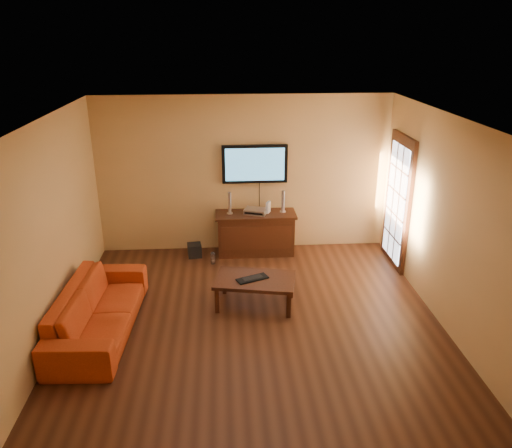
{
  "coord_description": "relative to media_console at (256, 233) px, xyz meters",
  "views": [
    {
      "loc": [
        -0.36,
        -5.77,
        3.68
      ],
      "look_at": [
        0.09,
        0.8,
        1.1
      ],
      "focal_mm": 35.0,
      "sensor_mm": 36.0,
      "label": 1
    }
  ],
  "objects": [
    {
      "name": "game_console",
      "position": [
        0.22,
        0.03,
        0.46
      ],
      "size": [
        0.09,
        0.15,
        0.2
      ],
      "primitive_type": "cube",
      "rotation": [
        0.0,
        0.0,
        -0.42
      ],
      "color": "white",
      "rests_on": "media_console"
    },
    {
      "name": "keyboard",
      "position": [
        -0.17,
        -1.81,
        0.06
      ],
      "size": [
        0.47,
        0.33,
        0.03
      ],
      "color": "black",
      "rests_on": "coffee_table"
    },
    {
      "name": "speaker_left",
      "position": [
        -0.44,
        0.02,
        0.54
      ],
      "size": [
        0.1,
        0.1,
        0.38
      ],
      "color": "silver",
      "rests_on": "media_console"
    },
    {
      "name": "room_walls",
      "position": [
        -0.19,
        -1.61,
        1.32
      ],
      "size": [
        5.0,
        5.0,
        5.0
      ],
      "color": "tan",
      "rests_on": "ground"
    },
    {
      "name": "speaker_right",
      "position": [
        0.47,
        0.04,
        0.54
      ],
      "size": [
        0.11,
        0.11,
        0.38
      ],
      "color": "silver",
      "rests_on": "media_console"
    },
    {
      "name": "ground_plane",
      "position": [
        -0.19,
        -2.23,
        -0.37
      ],
      "size": [
        5.0,
        5.0,
        0.0
      ],
      "primitive_type": "plane",
      "color": "#351B0E",
      "rests_on": "ground"
    },
    {
      "name": "french_door",
      "position": [
        2.27,
        -0.53,
        0.68
      ],
      "size": [
        0.07,
        1.02,
        2.22
      ],
      "color": "black",
      "rests_on": "ground"
    },
    {
      "name": "bottle",
      "position": [
        -0.75,
        -0.4,
        -0.27
      ],
      "size": [
        0.08,
        0.08,
        0.22
      ],
      "color": "white",
      "rests_on": "ground"
    },
    {
      "name": "sofa",
      "position": [
        -2.18,
        -2.3,
        0.05
      ],
      "size": [
        0.74,
        2.19,
        0.84
      ],
      "primitive_type": "imported",
      "rotation": [
        0.0,
        0.0,
        1.52
      ],
      "color": "#AF3913",
      "rests_on": "ground"
    },
    {
      "name": "television",
      "position": [
        0.0,
        0.22,
        1.18
      ],
      "size": [
        1.11,
        0.08,
        0.66
      ],
      "color": "black",
      "rests_on": "ground"
    },
    {
      "name": "media_console",
      "position": [
        0.0,
        0.0,
        0.0
      ],
      "size": [
        1.38,
        0.53,
        0.73
      ],
      "color": "black",
      "rests_on": "ground"
    },
    {
      "name": "av_receiver",
      "position": [
        0.0,
        0.0,
        0.41
      ],
      "size": [
        0.44,
        0.37,
        0.08
      ],
      "primitive_type": "cube",
      "rotation": [
        0.0,
        0.0,
        -0.34
      ],
      "color": "silver",
      "rests_on": "media_console"
    },
    {
      "name": "coffee_table",
      "position": [
        -0.13,
        -1.79,
        -0.0
      ],
      "size": [
        1.21,
        0.87,
        0.42
      ],
      "color": "black",
      "rests_on": "ground"
    },
    {
      "name": "subwoofer",
      "position": [
        -1.07,
        -0.09,
        -0.26
      ],
      "size": [
        0.26,
        0.26,
        0.23
      ],
      "primitive_type": "cube",
      "rotation": [
        0.0,
        0.0,
        0.15
      ],
      "color": "black",
      "rests_on": "ground"
    }
  ]
}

